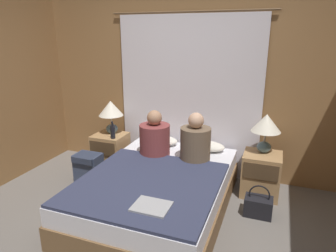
{
  "coord_description": "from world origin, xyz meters",
  "views": [
    {
      "loc": [
        1.14,
        -2.14,
        1.89
      ],
      "look_at": [
        0.0,
        0.91,
        0.89
      ],
      "focal_mm": 32.0,
      "sensor_mm": 36.0,
      "label": 1
    }
  ],
  "objects": [
    {
      "name": "pillow_right",
      "position": [
        0.32,
        1.44,
        0.5
      ],
      "size": [
        0.5,
        0.28,
        0.12
      ],
      "color": "silver",
      "rests_on": "bed"
    },
    {
      "name": "blanket_on_bed",
      "position": [
        0.0,
        0.32,
        0.45
      ],
      "size": [
        1.39,
        1.43,
        0.03
      ],
      "color": "#2D334C",
      "rests_on": "bed"
    },
    {
      "name": "lamp_right",
      "position": [
        1.04,
        1.4,
        0.86
      ],
      "size": [
        0.35,
        0.35,
        0.47
      ],
      "color": "slate",
      "rests_on": "nightstand_right"
    },
    {
      "name": "nightstand_right",
      "position": [
        1.04,
        1.33,
        0.27
      ],
      "size": [
        0.44,
        0.42,
        0.53
      ],
      "color": "#A87F51",
      "rests_on": "ground_plane"
    },
    {
      "name": "curtain_panel",
      "position": [
        0.0,
        1.67,
        1.08
      ],
      "size": [
        2.15,
        0.02,
        2.17
      ],
      "color": "silver",
      "rests_on": "ground_plane"
    },
    {
      "name": "bed",
      "position": [
        0.0,
        0.6,
        0.22
      ],
      "size": [
        1.45,
        2.04,
        0.44
      ],
      "color": "brown",
      "rests_on": "ground_plane"
    },
    {
      "name": "beer_bottle_on_left_stand",
      "position": [
        -0.92,
        1.21,
        0.62
      ],
      "size": [
        0.06,
        0.06,
        0.24
      ],
      "color": "black",
      "rests_on": "nightstand_left"
    },
    {
      "name": "ground_plane",
      "position": [
        0.0,
        0.0,
        0.0
      ],
      "size": [
        16.0,
        16.0,
        0.0
      ],
      "primitive_type": "plane",
      "color": "#66605B"
    },
    {
      "name": "pillow_left",
      "position": [
        -0.32,
        1.44,
        0.5
      ],
      "size": [
        0.5,
        0.28,
        0.12
      ],
      "color": "silver",
      "rests_on": "bed"
    },
    {
      "name": "wall_back",
      "position": [
        0.0,
        1.74,
        1.25
      ],
      "size": [
        4.36,
        0.06,
        2.5
      ],
      "color": "olive",
      "rests_on": "ground_plane"
    },
    {
      "name": "laptop_on_bed",
      "position": [
        0.22,
        -0.09,
        0.48
      ],
      "size": [
        0.32,
        0.26,
        0.02
      ],
      "color": "#9EA0A5",
      "rests_on": "blanket_on_bed"
    },
    {
      "name": "nightstand_left",
      "position": [
        -1.04,
        1.33,
        0.27
      ],
      "size": [
        0.44,
        0.42,
        0.53
      ],
      "color": "#A87F51",
      "rests_on": "ground_plane"
    },
    {
      "name": "person_left_in_bed",
      "position": [
        -0.24,
        1.08,
        0.66
      ],
      "size": [
        0.38,
        0.38,
        0.57
      ],
      "color": "brown",
      "rests_on": "bed"
    },
    {
      "name": "lamp_left",
      "position": [
        -1.04,
        1.4,
        0.86
      ],
      "size": [
        0.35,
        0.35,
        0.47
      ],
      "color": "slate",
      "rests_on": "nightstand_left"
    },
    {
      "name": "person_right_in_bed",
      "position": [
        0.28,
        1.08,
        0.67
      ],
      "size": [
        0.36,
        0.36,
        0.59
      ],
      "color": "brown",
      "rests_on": "bed"
    },
    {
      "name": "backpack_on_floor",
      "position": [
        -1.09,
        0.85,
        0.23
      ],
      "size": [
        0.33,
        0.26,
        0.4
      ],
      "color": "#333D56",
      "rests_on": "ground_plane"
    },
    {
      "name": "handbag_on_floor",
      "position": [
        1.06,
        0.86,
        0.11
      ],
      "size": [
        0.29,
        0.2,
        0.36
      ],
      "color": "black",
      "rests_on": "ground_plane"
    }
  ]
}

